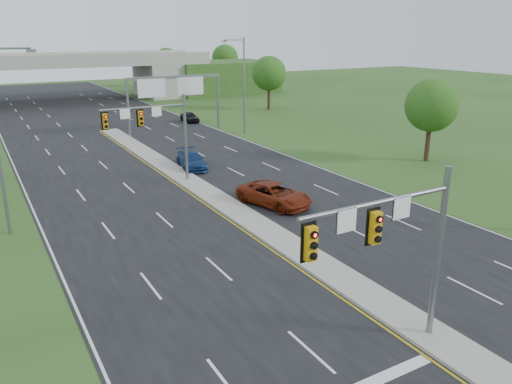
{
  "coord_description": "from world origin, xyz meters",
  "views": [
    {
      "loc": [
        -14.54,
        -11.46,
        11.57
      ],
      "look_at": [
        -1.27,
        11.6,
        3.0
      ],
      "focal_mm": 35.0,
      "sensor_mm": 36.0,
      "label": 1
    }
  ],
  "objects_px": {
    "car_far_b": "(191,160)",
    "car_far_c": "(190,117)",
    "car_far_a": "(274,195)",
    "signal_mast_near": "(399,238)",
    "overpass": "(62,81)",
    "sign_gantry": "(173,88)",
    "signal_mast_far": "(157,126)"
  },
  "relations": [
    {
      "from": "car_far_b",
      "to": "car_far_c",
      "type": "distance_m",
      "value": 23.97
    },
    {
      "from": "car_far_a",
      "to": "car_far_b",
      "type": "relative_size",
      "value": 1.13
    },
    {
      "from": "signal_mast_near",
      "to": "overpass",
      "type": "relative_size",
      "value": 0.09
    },
    {
      "from": "car_far_b",
      "to": "car_far_a",
      "type": "bearing_deg",
      "value": -74.97
    },
    {
      "from": "signal_mast_near",
      "to": "car_far_c",
      "type": "xyz_separation_m",
      "value": [
        13.26,
        50.8,
        -4.04
      ]
    },
    {
      "from": "sign_gantry",
      "to": "car_far_c",
      "type": "height_order",
      "value": "sign_gantry"
    },
    {
      "from": "signal_mast_near",
      "to": "car_far_c",
      "type": "relative_size",
      "value": 1.8
    },
    {
      "from": "signal_mast_near",
      "to": "car_far_a",
      "type": "height_order",
      "value": "signal_mast_near"
    },
    {
      "from": "sign_gantry",
      "to": "car_far_c",
      "type": "bearing_deg",
      "value": 53.38
    },
    {
      "from": "car_far_a",
      "to": "car_far_c",
      "type": "bearing_deg",
      "value": 60.01
    },
    {
      "from": "signal_mast_near",
      "to": "sign_gantry",
      "type": "bearing_deg",
      "value": 78.75
    },
    {
      "from": "signal_mast_far",
      "to": "overpass",
      "type": "distance_m",
      "value": 55.13
    },
    {
      "from": "signal_mast_near",
      "to": "signal_mast_far",
      "type": "relative_size",
      "value": 1.0
    },
    {
      "from": "sign_gantry",
      "to": "car_far_a",
      "type": "relative_size",
      "value": 2.07
    },
    {
      "from": "signal_mast_near",
      "to": "car_far_c",
      "type": "bearing_deg",
      "value": 75.37
    },
    {
      "from": "car_far_a",
      "to": "car_far_c",
      "type": "relative_size",
      "value": 1.43
    },
    {
      "from": "signal_mast_far",
      "to": "car_far_a",
      "type": "distance_m",
      "value": 10.74
    },
    {
      "from": "overpass",
      "to": "car_far_b",
      "type": "distance_m",
      "value": 51.56
    },
    {
      "from": "signal_mast_near",
      "to": "signal_mast_far",
      "type": "height_order",
      "value": "same"
    },
    {
      "from": "signal_mast_far",
      "to": "car_far_b",
      "type": "distance_m",
      "value": 6.8
    },
    {
      "from": "signal_mast_far",
      "to": "car_far_c",
      "type": "relative_size",
      "value": 1.8
    },
    {
      "from": "signal_mast_far",
      "to": "car_far_a",
      "type": "bearing_deg",
      "value": -58.49
    },
    {
      "from": "signal_mast_far",
      "to": "car_far_a",
      "type": "xyz_separation_m",
      "value": [
        5.22,
        -8.52,
        -3.93
      ]
    },
    {
      "from": "signal_mast_near",
      "to": "sign_gantry",
      "type": "xyz_separation_m",
      "value": [
        8.95,
        44.99,
        0.51
      ]
    },
    {
      "from": "car_far_b",
      "to": "car_far_c",
      "type": "height_order",
      "value": "car_far_b"
    },
    {
      "from": "sign_gantry",
      "to": "car_far_a",
      "type": "height_order",
      "value": "sign_gantry"
    },
    {
      "from": "signal_mast_far",
      "to": "car_far_a",
      "type": "height_order",
      "value": "signal_mast_far"
    },
    {
      "from": "car_far_c",
      "to": "car_far_a",
      "type": "bearing_deg",
      "value": -102.66
    },
    {
      "from": "sign_gantry",
      "to": "overpass",
      "type": "relative_size",
      "value": 0.14
    },
    {
      "from": "signal_mast_near",
      "to": "car_far_c",
      "type": "height_order",
      "value": "signal_mast_near"
    },
    {
      "from": "overpass",
      "to": "car_far_c",
      "type": "distance_m",
      "value": 31.4
    },
    {
      "from": "car_far_b",
      "to": "car_far_c",
      "type": "bearing_deg",
      "value": 77.61
    }
  ]
}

